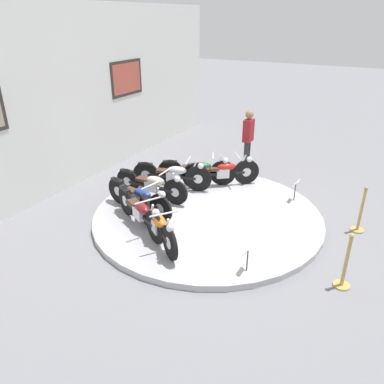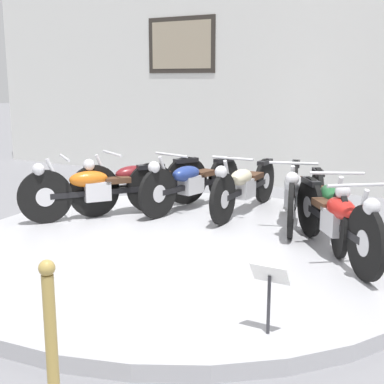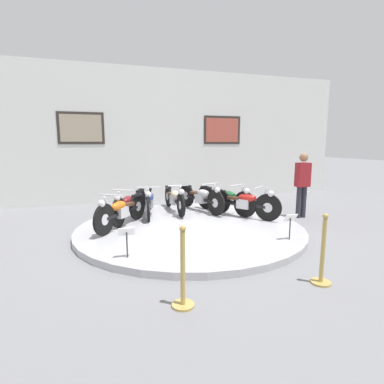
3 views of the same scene
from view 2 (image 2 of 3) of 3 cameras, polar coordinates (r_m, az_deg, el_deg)
ground_plane at (r=5.81m, az=-0.55°, el=-6.58°), size 60.00×60.00×0.00m
display_platform at (r=5.79m, az=-0.55°, el=-5.98°), size 5.05×5.05×0.13m
back_wall at (r=9.18m, az=12.56°, el=14.09°), size 14.00×0.22×4.45m
motorcycle_orange at (r=6.77m, az=-10.12°, el=0.49°), size 1.24×1.64×0.80m
motorcycle_maroon at (r=7.08m, az=-5.61°, el=1.15°), size 1.00×1.80×0.81m
motorcycle_blue at (r=7.13m, az=-0.12°, el=1.18°), size 0.56×1.96×0.79m
motorcycle_cream at (r=6.94m, az=5.59°, el=0.79°), size 0.54×1.97×0.79m
motorcycle_silver at (r=6.55m, az=10.76°, el=0.11°), size 0.72×1.94×0.81m
motorcycle_green at (r=6.00m, az=14.31°, el=-1.14°), size 0.93×1.83×0.81m
motorcycle_red at (r=5.40m, az=15.14°, el=-2.65°), size 1.29×1.62×0.81m
info_placard_front_centre at (r=3.70m, az=8.26°, el=-9.62°), size 0.26×0.11×0.51m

